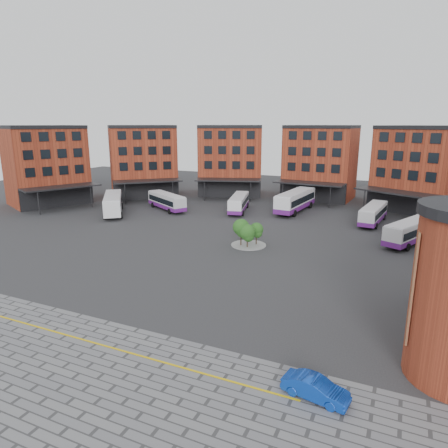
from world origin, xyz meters
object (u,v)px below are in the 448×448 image
at_px(bus_a, 113,202).
at_px(bus_c, 239,203).
at_px(tree_island, 247,232).
at_px(bus_f, 411,231).
at_px(bus_b, 167,201).
at_px(blue_car, 315,388).
at_px(bus_d, 295,201).
at_px(bus_e, 373,214).

relative_size(bus_a, bus_c, 1.05).
height_order(tree_island, bus_f, tree_island).
bearing_deg(bus_b, blue_car, -107.63).
distance_m(tree_island, bus_c, 20.37).
height_order(bus_d, blue_car, bus_d).
bearing_deg(bus_d, blue_car, -68.21).
relative_size(bus_a, bus_d, 0.85).
bearing_deg(bus_d, bus_c, -149.22).
bearing_deg(bus_f, bus_c, -173.58).
bearing_deg(tree_island, blue_car, -61.22).
bearing_deg(bus_b, bus_f, -65.61).
bearing_deg(bus_e, bus_b, -165.78).
xyz_separation_m(bus_b, bus_f, (39.41, -4.64, 0.05)).
distance_m(tree_island, bus_f, 20.99).
xyz_separation_m(bus_f, blue_car, (-4.86, -34.74, -1.02)).
bearing_deg(bus_d, bus_f, -28.84).
bearing_deg(bus_a, bus_d, -9.81).
relative_size(tree_island, bus_c, 0.42).
xyz_separation_m(bus_a, bus_f, (45.93, 1.83, -0.33)).
bearing_deg(bus_e, bus_c, -171.91).
height_order(tree_island, bus_d, bus_d).
xyz_separation_m(bus_b, blue_car, (34.55, -39.38, -0.96)).
bearing_deg(bus_a, bus_c, -8.44).
bearing_deg(tree_island, bus_b, 145.28).
xyz_separation_m(bus_c, blue_car, (22.37, -43.34, -0.93)).
xyz_separation_m(bus_c, bus_f, (27.23, -8.61, 0.09)).
xyz_separation_m(bus_a, bus_d, (27.62, 14.56, -0.03)).
bearing_deg(bus_f, bus_e, 143.91).
distance_m(tree_island, blue_car, 28.46).
bearing_deg(blue_car, tree_island, 38.31).
height_order(bus_a, bus_f, bus_a).
height_order(bus_d, bus_e, bus_d).
distance_m(bus_b, bus_c, 12.81).
bearing_deg(bus_c, blue_car, -76.87).
relative_size(bus_e, bus_f, 0.96).
bearing_deg(bus_d, bus_a, -146.23).
height_order(bus_b, blue_car, bus_b).
bearing_deg(bus_a, tree_island, -53.88).
bearing_deg(bus_a, bus_e, -22.52).
relative_size(bus_c, bus_f, 0.96).
bearing_deg(blue_car, bus_c, 36.83).
relative_size(bus_b, bus_d, 0.79).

